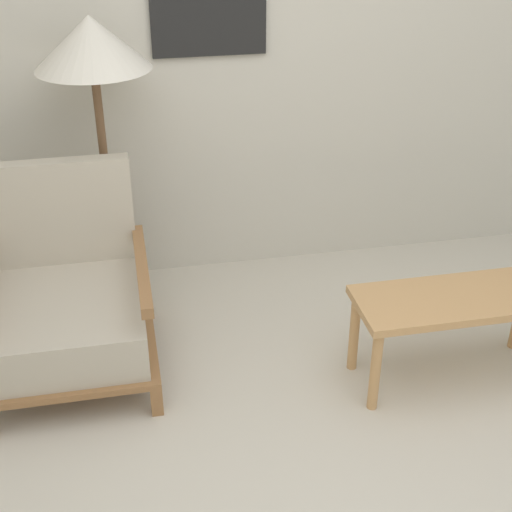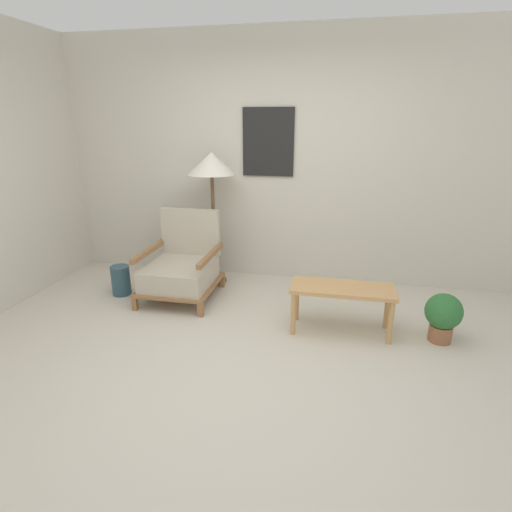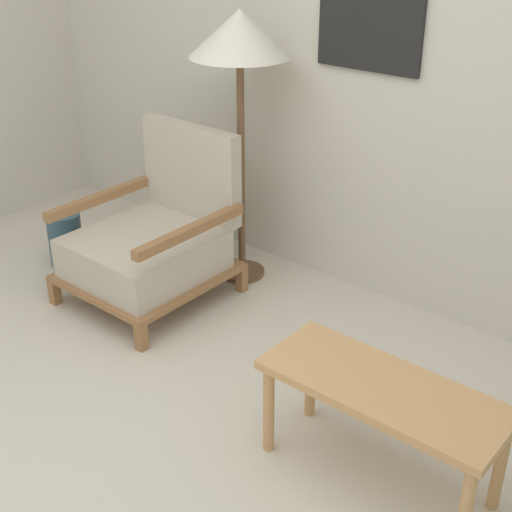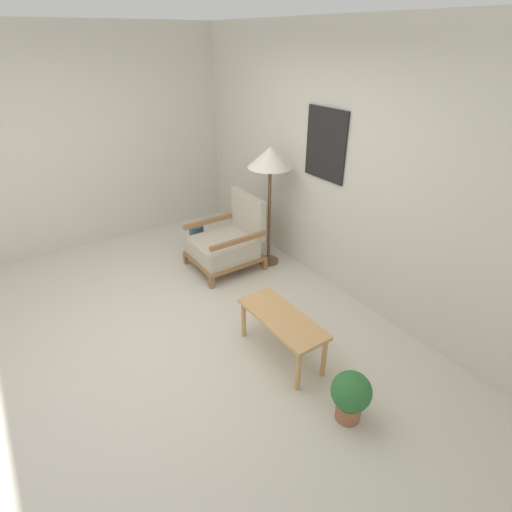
% 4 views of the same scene
% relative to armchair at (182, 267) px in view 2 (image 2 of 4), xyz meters
% --- Properties ---
extents(ground_plane, '(14.00, 14.00, 0.00)m').
position_rel_armchair_xyz_m(ground_plane, '(0.88, -1.26, -0.33)').
color(ground_plane, beige).
extents(wall_back, '(8.00, 0.09, 2.70)m').
position_rel_armchair_xyz_m(wall_back, '(0.88, 0.80, 1.03)').
color(wall_back, beige).
rests_on(wall_back, ground_plane).
extents(armchair, '(0.73, 0.79, 0.88)m').
position_rel_armchair_xyz_m(armchair, '(0.00, 0.00, 0.00)').
color(armchair, olive).
rests_on(armchair, ground_plane).
extents(floor_lamp, '(0.52, 0.52, 1.46)m').
position_rel_armchair_xyz_m(floor_lamp, '(0.21, 0.47, 0.97)').
color(floor_lamp, brown).
rests_on(floor_lamp, ground_plane).
extents(coffee_table, '(0.88, 0.36, 0.42)m').
position_rel_armchair_xyz_m(coffee_table, '(1.64, -0.43, 0.04)').
color(coffee_table, tan).
rests_on(coffee_table, ground_plane).
extents(vase, '(0.20, 0.20, 0.32)m').
position_rel_armchair_xyz_m(vase, '(-0.67, -0.09, -0.17)').
color(vase, '#2D4C5B').
rests_on(vase, ground_plane).
extents(potted_plant, '(0.30, 0.30, 0.43)m').
position_rel_armchair_xyz_m(potted_plant, '(2.47, -0.43, -0.08)').
color(potted_plant, '#935B3D').
rests_on(potted_plant, ground_plane).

